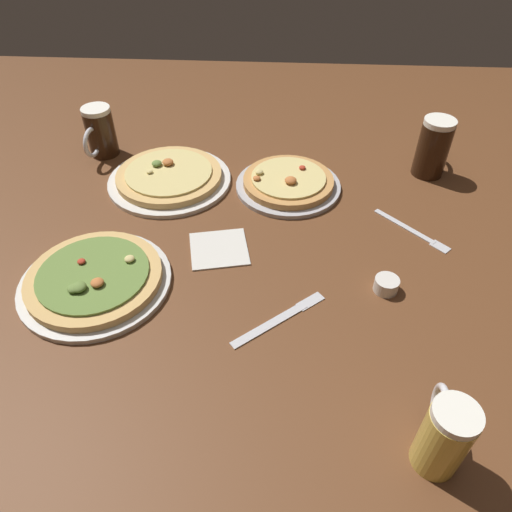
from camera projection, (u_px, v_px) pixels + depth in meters
name	position (u px, v px, depth m)	size (l,w,h in m)	color
ground_plane	(256.00, 267.00, 1.07)	(2.40, 2.40, 0.03)	brown
pizza_plate_near	(95.00, 279.00, 1.00)	(0.32, 0.32, 0.05)	silver
pizza_plate_far	(288.00, 183.00, 1.27)	(0.28, 0.28, 0.05)	#B2B2B7
pizza_plate_side	(169.00, 177.00, 1.29)	(0.33, 0.33, 0.05)	silver
beer_mug_dark	(444.00, 435.00, 0.69)	(0.07, 0.13, 0.14)	gold
beer_mug_amber	(100.00, 132.00, 1.36)	(0.08, 0.14, 0.14)	black
beer_mug_pale	(433.00, 147.00, 1.28)	(0.09, 0.14, 0.16)	black
ramekin_sauce	(386.00, 285.00, 0.99)	(0.05, 0.05, 0.03)	silver
napkin_folded	(219.00, 248.00, 1.09)	(0.13, 0.13, 0.01)	silver
fork_left	(413.00, 230.00, 1.14)	(0.16, 0.16, 0.01)	silver
knife_right	(280.00, 318.00, 0.94)	(0.19, 0.16, 0.01)	silver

